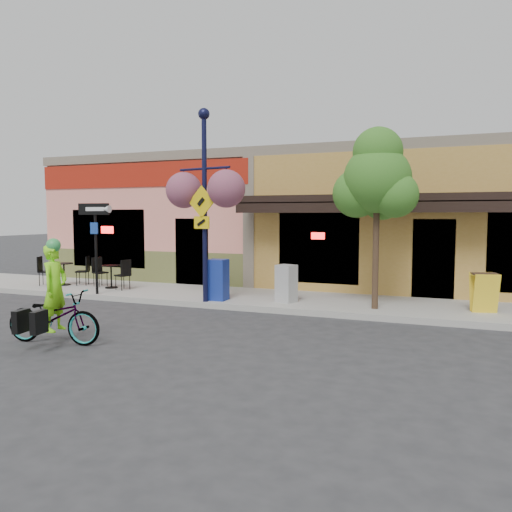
{
  "coord_description": "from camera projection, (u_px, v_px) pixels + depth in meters",
  "views": [
    {
      "loc": [
        4.83,
        -10.86,
        2.39
      ],
      "look_at": [
        0.38,
        0.5,
        1.4
      ],
      "focal_mm": 35.0,
      "sensor_mm": 36.0,
      "label": 1
    }
  ],
  "objects": [
    {
      "name": "ground",
      "position": [
        234.0,
        315.0,
        12.03
      ],
      "size": [
        90.0,
        90.0,
        0.0
      ],
      "primitive_type": "plane",
      "color": "#2D2D30",
      "rests_on": "ground"
    },
    {
      "name": "sandwich_board",
      "position": [
        486.0,
        294.0,
        11.39
      ],
      "size": [
        0.63,
        0.52,
        0.92
      ],
      "primitive_type": null,
      "rotation": [
        0.0,
        0.0,
        0.23
      ],
      "color": "yellow",
      "rests_on": "sidewalk"
    },
    {
      "name": "newspaper_box_grey",
      "position": [
        286.0,
        283.0,
        12.94
      ],
      "size": [
        0.56,
        0.54,
        0.97
      ],
      "primitive_type": null,
      "rotation": [
        0.0,
        0.0,
        -0.34
      ],
      "color": "#A9A9A9",
      "rests_on": "sidewalk"
    },
    {
      "name": "street_tree",
      "position": [
        376.0,
        218.0,
        11.85
      ],
      "size": [
        1.81,
        1.81,
        4.38
      ],
      "primitive_type": null,
      "rotation": [
        0.0,
        0.0,
        0.06
      ],
      "color": "#3D7A26",
      "rests_on": "sidewalk"
    },
    {
      "name": "lamp_post",
      "position": [
        205.0,
        206.0,
        12.82
      ],
      "size": [
        1.68,
        0.92,
        4.97
      ],
      "primitive_type": null,
      "rotation": [
        0.0,
        0.0,
        -0.19
      ],
      "color": "#101234",
      "rests_on": "sidewalk"
    },
    {
      "name": "cyclist_rider",
      "position": [
        55.0,
        301.0,
        9.25
      ],
      "size": [
        0.46,
        0.63,
        1.61
      ],
      "primitive_type": "imported",
      "rotation": [
        0.0,
        0.0,
        1.7
      ],
      "color": "#8BFF1A",
      "rests_on": "ground"
    },
    {
      "name": "curb",
      "position": [
        243.0,
        308.0,
        12.54
      ],
      "size": [
        24.0,
        0.12,
        0.15
      ],
      "primitive_type": "cube",
      "color": "#A8A59E",
      "rests_on": "ground"
    },
    {
      "name": "sidewalk",
      "position": [
        263.0,
        299.0,
        13.88
      ],
      "size": [
        24.0,
        3.0,
        0.15
      ],
      "primitive_type": "cube",
      "color": "#9E9B93",
      "rests_on": "ground"
    },
    {
      "name": "building",
      "position": [
        314.0,
        219.0,
        18.81
      ],
      "size": [
        18.2,
        8.2,
        4.5
      ],
      "primitive_type": null,
      "color": "#F88C7A",
      "rests_on": "ground"
    },
    {
      "name": "cafe_set_right",
      "position": [
        111.0,
        273.0,
        15.44
      ],
      "size": [
        1.72,
        1.21,
        0.93
      ],
      "primitive_type": null,
      "rotation": [
        0.0,
        0.0,
        -0.31
      ],
      "color": "black",
      "rests_on": "sidewalk"
    },
    {
      "name": "one_way_sign",
      "position": [
        96.0,
        249.0,
        14.18
      ],
      "size": [
        1.01,
        0.3,
        2.59
      ],
      "primitive_type": null,
      "rotation": [
        0.0,
        0.0,
        0.08
      ],
      "color": "black",
      "rests_on": "sidewalk"
    },
    {
      "name": "bicycle",
      "position": [
        54.0,
        317.0,
        9.3
      ],
      "size": [
        1.99,
        0.92,
        1.01
      ],
      "primitive_type": "imported",
      "rotation": [
        0.0,
        0.0,
        1.7
      ],
      "color": "maroon",
      "rests_on": "ground"
    },
    {
      "name": "newspaper_box_blue",
      "position": [
        218.0,
        280.0,
        13.23
      ],
      "size": [
        0.49,
        0.44,
        1.09
      ],
      "primitive_type": null,
      "rotation": [
        0.0,
        0.0,
        0.0
      ],
      "color": "navy",
      "rests_on": "sidewalk"
    },
    {
      "name": "cafe_set_left",
      "position": [
        64.0,
        271.0,
        16.06
      ],
      "size": [
        1.75,
        1.34,
        0.94
      ],
      "primitive_type": null,
      "rotation": [
        0.0,
        0.0,
        0.41
      ],
      "color": "black",
      "rests_on": "sidewalk"
    }
  ]
}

